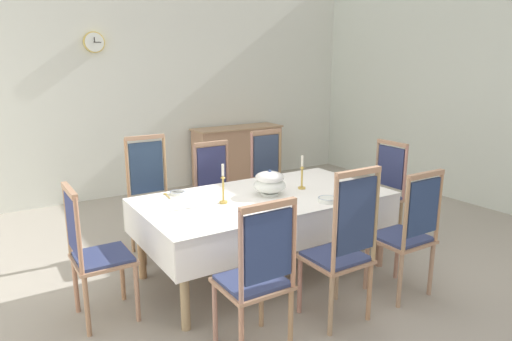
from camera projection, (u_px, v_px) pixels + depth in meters
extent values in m
cube|color=#A0998D|center=(271.00, 278.00, 4.16)|extent=(7.10, 6.61, 0.04)
cube|color=silver|center=(141.00, 77.00, 6.51)|extent=(7.10, 0.08, 3.39)
cylinder|color=tan|center=(184.00, 285.00, 3.26)|extent=(0.07, 0.07, 0.71)
cylinder|color=tan|center=(381.00, 231.00, 4.30)|extent=(0.07, 0.07, 0.71)
cylinder|color=tan|center=(141.00, 241.00, 4.05)|extent=(0.07, 0.07, 0.71)
cylinder|color=#A77C5F|center=(316.00, 204.00, 5.09)|extent=(0.07, 0.07, 0.71)
cube|color=tan|center=(265.00, 203.00, 4.10)|extent=(2.08, 1.04, 0.08)
cube|color=tan|center=(265.00, 198.00, 4.09)|extent=(2.20, 1.16, 0.03)
cube|color=white|center=(265.00, 196.00, 4.08)|extent=(2.22, 1.18, 0.00)
cube|color=white|center=(304.00, 232.00, 3.64)|extent=(2.22, 0.00, 0.30)
cube|color=white|center=(233.00, 196.00, 4.60)|extent=(2.22, 0.00, 0.30)
cube|color=white|center=(146.00, 236.00, 3.55)|extent=(0.00, 1.18, 0.30)
cube|color=white|center=(354.00, 194.00, 4.69)|extent=(0.00, 1.18, 0.30)
cylinder|color=tan|center=(215.00, 312.00, 3.13)|extent=(0.04, 0.04, 0.46)
cylinder|color=#A47D5A|center=(261.00, 298.00, 3.33)|extent=(0.04, 0.04, 0.46)
cylinder|color=#AD785F|center=(241.00, 339.00, 2.83)|extent=(0.04, 0.04, 0.46)
cylinder|color=tan|center=(291.00, 321.00, 3.03)|extent=(0.04, 0.04, 0.46)
cube|color=tan|center=(252.00, 284.00, 3.02)|extent=(0.44, 0.42, 0.03)
cube|color=navy|center=(252.00, 280.00, 3.02)|extent=(0.40, 0.38, 0.02)
cylinder|color=#A47A6C|center=(241.00, 258.00, 2.70)|extent=(0.03, 0.03, 0.58)
cylinder|color=tan|center=(294.00, 244.00, 2.90)|extent=(0.03, 0.03, 0.58)
cube|color=navy|center=(268.00, 246.00, 2.79)|extent=(0.34, 0.02, 0.44)
cube|color=tan|center=(269.00, 206.00, 2.73)|extent=(0.40, 0.04, 0.04)
cylinder|color=#A7796C|center=(181.00, 234.00, 4.55)|extent=(0.04, 0.04, 0.46)
cylinder|color=tan|center=(144.00, 242.00, 4.35)|extent=(0.04, 0.04, 0.46)
cylinder|color=tan|center=(167.00, 224.00, 4.84)|extent=(0.04, 0.04, 0.46)
cylinder|color=tan|center=(132.00, 230.00, 4.64)|extent=(0.04, 0.04, 0.46)
cube|color=tan|center=(155.00, 209.00, 4.54)|extent=(0.44, 0.42, 0.03)
cube|color=navy|center=(155.00, 207.00, 4.53)|extent=(0.40, 0.38, 0.02)
cylinder|color=tan|center=(165.00, 169.00, 4.71)|extent=(0.03, 0.03, 0.69)
cylinder|color=tan|center=(128.00, 173.00, 4.51)|extent=(0.03, 0.03, 0.69)
cube|color=navy|center=(146.00, 168.00, 4.60)|extent=(0.34, 0.02, 0.52)
cube|color=tan|center=(145.00, 137.00, 4.53)|extent=(0.40, 0.04, 0.04)
cylinder|color=tan|center=(300.00, 285.00, 3.51)|extent=(0.04, 0.04, 0.46)
cylinder|color=tan|center=(337.00, 273.00, 3.71)|extent=(0.04, 0.04, 0.46)
cylinder|color=tan|center=(331.00, 306.00, 3.21)|extent=(0.04, 0.04, 0.46)
cylinder|color=tan|center=(369.00, 292.00, 3.41)|extent=(0.04, 0.04, 0.46)
cube|color=tan|center=(335.00, 259.00, 3.40)|extent=(0.44, 0.42, 0.03)
cube|color=navy|center=(335.00, 256.00, 3.40)|extent=(0.40, 0.38, 0.02)
cylinder|color=tan|center=(335.00, 226.00, 3.06)|extent=(0.03, 0.03, 0.69)
cylinder|color=tan|center=(376.00, 216.00, 3.26)|extent=(0.03, 0.03, 0.69)
cube|color=navy|center=(356.00, 216.00, 3.16)|extent=(0.34, 0.02, 0.53)
cube|color=tan|center=(359.00, 172.00, 3.08)|extent=(0.40, 0.04, 0.04)
cylinder|color=#B17766|center=(244.00, 221.00, 4.93)|extent=(0.04, 0.04, 0.46)
cylinder|color=tan|center=(213.00, 227.00, 4.73)|extent=(0.04, 0.04, 0.46)
cylinder|color=tan|center=(228.00, 212.00, 5.22)|extent=(0.04, 0.04, 0.46)
cylinder|color=tan|center=(198.00, 218.00, 5.02)|extent=(0.04, 0.04, 0.46)
cube|color=tan|center=(220.00, 198.00, 4.92)|extent=(0.44, 0.42, 0.03)
cube|color=navy|center=(220.00, 196.00, 4.91)|extent=(0.40, 0.38, 0.02)
cylinder|color=tan|center=(227.00, 166.00, 5.11)|extent=(0.03, 0.03, 0.56)
cylinder|color=#A57866|center=(195.00, 171.00, 4.91)|extent=(0.03, 0.03, 0.56)
cube|color=navy|center=(212.00, 166.00, 5.00)|extent=(0.34, 0.02, 0.42)
cube|color=tan|center=(211.00, 143.00, 4.94)|extent=(0.40, 0.04, 0.04)
cylinder|color=tan|center=(366.00, 264.00, 3.88)|extent=(0.04, 0.04, 0.46)
cylinder|color=tan|center=(397.00, 254.00, 4.08)|extent=(0.04, 0.04, 0.46)
cylinder|color=tan|center=(400.00, 281.00, 3.59)|extent=(0.04, 0.04, 0.46)
cylinder|color=#A47E65|center=(431.00, 269.00, 3.78)|extent=(0.04, 0.04, 0.46)
cube|color=tan|center=(401.00, 239.00, 3.78)|extent=(0.44, 0.42, 0.03)
cube|color=navy|center=(401.00, 237.00, 3.77)|extent=(0.40, 0.38, 0.02)
cylinder|color=tan|center=(406.00, 215.00, 3.45)|extent=(0.03, 0.03, 0.58)
cylinder|color=tan|center=(439.00, 207.00, 3.65)|extent=(0.03, 0.03, 0.58)
cube|color=navy|center=(423.00, 207.00, 3.54)|extent=(0.34, 0.02, 0.44)
cube|color=tan|center=(426.00, 175.00, 3.48)|extent=(0.40, 0.04, 0.04)
cylinder|color=#A97C5F|center=(297.00, 210.00, 5.30)|extent=(0.04, 0.04, 0.46)
cylinder|color=#A37C6D|center=(270.00, 215.00, 5.10)|extent=(0.04, 0.04, 0.46)
cylinder|color=tan|center=(279.00, 202.00, 5.59)|extent=(0.04, 0.04, 0.46)
cylinder|color=tan|center=(253.00, 207.00, 5.40)|extent=(0.04, 0.04, 0.46)
cube|color=tan|center=(275.00, 188.00, 5.29)|extent=(0.44, 0.42, 0.03)
cube|color=navy|center=(275.00, 186.00, 5.28)|extent=(0.40, 0.38, 0.02)
cylinder|color=tan|center=(279.00, 156.00, 5.47)|extent=(0.03, 0.03, 0.63)
cylinder|color=tan|center=(252.00, 160.00, 5.27)|extent=(0.03, 0.03, 0.63)
cube|color=#35425C|center=(266.00, 155.00, 5.36)|extent=(0.34, 0.02, 0.48)
cube|color=tan|center=(266.00, 132.00, 5.30)|extent=(0.40, 0.04, 0.04)
cylinder|color=tan|center=(122.00, 273.00, 3.70)|extent=(0.04, 0.04, 0.46)
cylinder|color=tan|center=(137.00, 293.00, 3.39)|extent=(0.04, 0.04, 0.46)
cylinder|color=#AD795E|center=(76.00, 285.00, 3.52)|extent=(0.04, 0.04, 0.46)
cylinder|color=#A57A5B|center=(87.00, 307.00, 3.21)|extent=(0.04, 0.04, 0.46)
cube|color=tan|center=(103.00, 259.00, 3.40)|extent=(0.42, 0.44, 0.03)
cube|color=navy|center=(103.00, 256.00, 3.39)|extent=(0.38, 0.40, 0.02)
cylinder|color=#A77E59|center=(68.00, 220.00, 3.39)|extent=(0.03, 0.03, 0.55)
cylinder|color=#AB795C|center=(79.00, 236.00, 3.07)|extent=(0.03, 0.03, 0.55)
cube|color=navy|center=(73.00, 224.00, 3.23)|extent=(0.02, 0.34, 0.42)
cube|color=tan|center=(69.00, 191.00, 3.17)|extent=(0.04, 0.40, 0.04)
cylinder|color=tan|center=(376.00, 229.00, 4.70)|extent=(0.04, 0.04, 0.46)
cylinder|color=tan|center=(351.00, 218.00, 5.01)|extent=(0.04, 0.04, 0.46)
cylinder|color=tan|center=(400.00, 222.00, 4.89)|extent=(0.04, 0.04, 0.46)
cylinder|color=tan|center=(374.00, 212.00, 5.20)|extent=(0.04, 0.04, 0.46)
cube|color=tan|center=(376.00, 199.00, 4.89)|extent=(0.42, 0.44, 0.03)
cube|color=navy|center=(377.00, 196.00, 4.89)|extent=(0.38, 0.40, 0.02)
cylinder|color=#B2766A|center=(405.00, 173.00, 4.76)|extent=(0.03, 0.03, 0.57)
cylinder|color=tan|center=(377.00, 166.00, 5.08)|extent=(0.03, 0.03, 0.57)
cube|color=navy|center=(391.00, 167.00, 4.91)|extent=(0.02, 0.34, 0.44)
cube|color=tan|center=(392.00, 143.00, 4.85)|extent=(0.04, 0.40, 0.04)
cylinder|color=white|center=(270.00, 194.00, 4.11)|extent=(0.16, 0.16, 0.02)
ellipsoid|color=white|center=(270.00, 185.00, 4.09)|extent=(0.29, 0.29, 0.13)
ellipsoid|color=white|center=(270.00, 177.00, 4.07)|extent=(0.26, 0.26, 0.10)
sphere|color=#35497E|center=(270.00, 171.00, 4.06)|extent=(0.03, 0.03, 0.03)
cylinder|color=gold|center=(223.00, 202.00, 3.86)|extent=(0.07, 0.07, 0.02)
cylinder|color=gold|center=(223.00, 189.00, 3.84)|extent=(0.02, 0.02, 0.21)
cone|color=gold|center=(223.00, 177.00, 3.81)|extent=(0.04, 0.04, 0.02)
cylinder|color=silver|center=(223.00, 170.00, 3.80)|extent=(0.02, 0.02, 0.10)
cylinder|color=gold|center=(302.00, 188.00, 4.30)|extent=(0.07, 0.07, 0.02)
cylinder|color=gold|center=(302.00, 177.00, 4.27)|extent=(0.02, 0.02, 0.19)
cone|color=gold|center=(302.00, 167.00, 4.25)|extent=(0.04, 0.04, 0.02)
cylinder|color=silver|center=(302.00, 161.00, 4.24)|extent=(0.02, 0.02, 0.10)
cylinder|color=white|center=(328.00, 200.00, 3.90)|extent=(0.17, 0.17, 0.04)
cylinder|color=white|center=(328.00, 199.00, 3.90)|extent=(0.14, 0.14, 0.03)
torus|color=#35497E|center=(328.00, 198.00, 3.89)|extent=(0.16, 0.16, 0.01)
cylinder|color=white|center=(177.00, 193.00, 4.12)|extent=(0.14, 0.14, 0.03)
cylinder|color=white|center=(177.00, 192.00, 4.12)|extent=(0.12, 0.12, 0.02)
torus|color=#35497E|center=(177.00, 192.00, 4.12)|extent=(0.14, 0.14, 0.01)
cylinder|color=white|center=(267.00, 178.00, 4.63)|extent=(0.18, 0.18, 0.04)
cylinder|color=white|center=(267.00, 177.00, 4.63)|extent=(0.15, 0.15, 0.03)
torus|color=#35497E|center=(267.00, 176.00, 4.63)|extent=(0.18, 0.18, 0.01)
cylinder|color=white|center=(358.00, 192.00, 4.10)|extent=(0.17, 0.17, 0.04)
cylinder|color=white|center=(358.00, 192.00, 4.10)|extent=(0.14, 0.14, 0.03)
torus|color=#35497E|center=(358.00, 191.00, 4.10)|extent=(0.16, 0.16, 0.01)
cube|color=gold|center=(340.00, 200.00, 3.93)|extent=(0.02, 0.14, 0.00)
ellipsoid|color=gold|center=(334.00, 198.00, 4.00)|extent=(0.03, 0.05, 0.01)
cube|color=gold|center=(168.00, 196.00, 4.04)|extent=(0.02, 0.14, 0.00)
ellipsoid|color=gold|center=(165.00, 194.00, 4.11)|extent=(0.03, 0.05, 0.01)
cube|color=tan|center=(238.00, 156.00, 7.27)|extent=(1.40, 0.44, 0.88)
cube|color=tan|center=(237.00, 128.00, 7.16)|extent=(1.44, 0.48, 0.02)
cube|color=tan|center=(249.00, 151.00, 7.63)|extent=(0.59, 0.01, 0.70)
cube|color=tan|center=(212.00, 156.00, 7.27)|extent=(0.59, 0.01, 0.70)
cylinder|color=#D1B251|center=(94.00, 42.00, 6.02)|extent=(0.27, 0.05, 0.27)
cylinder|color=white|center=(94.00, 42.00, 5.99)|extent=(0.25, 0.01, 0.25)
cube|color=black|center=(94.00, 40.00, 5.98)|extent=(0.01, 0.00, 0.07)
cube|color=black|center=(97.00, 42.00, 6.01)|extent=(0.10, 0.00, 0.01)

